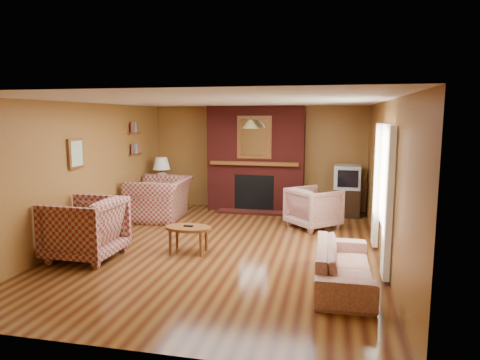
% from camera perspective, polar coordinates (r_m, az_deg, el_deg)
% --- Properties ---
extents(floor, '(6.50, 6.50, 0.00)m').
position_cam_1_polar(floor, '(7.21, -2.13, -8.99)').
color(floor, '#401C0D').
rests_on(floor, ground).
extents(ceiling, '(6.50, 6.50, 0.00)m').
position_cam_1_polar(ceiling, '(6.88, -2.24, 10.45)').
color(ceiling, silver).
rests_on(ceiling, wall_back).
extents(wall_back, '(6.50, 0.00, 6.50)m').
position_cam_1_polar(wall_back, '(10.10, 2.41, 3.00)').
color(wall_back, olive).
rests_on(wall_back, floor).
extents(wall_front, '(6.50, 0.00, 6.50)m').
position_cam_1_polar(wall_front, '(3.93, -14.08, -5.95)').
color(wall_front, olive).
rests_on(wall_front, floor).
extents(wall_left, '(0.00, 6.50, 6.50)m').
position_cam_1_polar(wall_left, '(7.94, -19.95, 1.00)').
color(wall_left, olive).
rests_on(wall_left, floor).
extents(wall_right, '(0.00, 6.50, 6.50)m').
position_cam_1_polar(wall_right, '(6.77, 18.77, -0.15)').
color(wall_right, olive).
rests_on(wall_right, floor).
extents(fireplace, '(2.20, 0.82, 2.40)m').
position_cam_1_polar(fireplace, '(9.84, 2.14, 2.76)').
color(fireplace, '#4F1511').
rests_on(fireplace, floor).
extents(window_right, '(0.10, 1.85, 2.00)m').
position_cam_1_polar(window_right, '(6.58, 18.52, -1.02)').
color(window_right, beige).
rests_on(window_right, wall_right).
extents(bookshelf, '(0.09, 0.55, 0.71)m').
position_cam_1_polar(bookshelf, '(9.53, -13.71, 5.25)').
color(bookshelf, brown).
rests_on(bookshelf, wall_left).
extents(botanical_print, '(0.05, 0.40, 0.50)m').
position_cam_1_polar(botanical_print, '(7.63, -21.06, 3.31)').
color(botanical_print, brown).
rests_on(botanical_print, wall_left).
extents(pendant_light, '(0.36, 0.36, 0.48)m').
position_cam_1_polar(pendant_light, '(9.12, 1.41, 7.46)').
color(pendant_light, black).
rests_on(pendant_light, ceiling).
extents(plaid_loveseat, '(1.26, 1.42, 0.87)m').
position_cam_1_polar(plaid_loveseat, '(9.27, -10.62, -2.42)').
color(plaid_loveseat, maroon).
rests_on(plaid_loveseat, floor).
extents(plaid_armchair, '(1.05, 1.03, 0.94)m').
position_cam_1_polar(plaid_armchair, '(6.98, -19.98, -6.08)').
color(plaid_armchair, maroon).
rests_on(plaid_armchair, floor).
extents(floral_sofa, '(0.72, 1.80, 0.52)m').
position_cam_1_polar(floral_sofa, '(5.79, 13.64, -10.94)').
color(floral_sofa, '#BDA892').
rests_on(floral_sofa, floor).
extents(floral_armchair, '(1.21, 1.21, 0.79)m').
position_cam_1_polar(floral_armchair, '(8.50, 9.80, -3.64)').
color(floral_armchair, '#BDA892').
rests_on(floral_armchair, floor).
extents(coffee_table, '(0.75, 0.47, 0.45)m').
position_cam_1_polar(coffee_table, '(6.90, -6.89, -6.69)').
color(coffee_table, brown).
rests_on(coffee_table, floor).
extents(side_table, '(0.47, 0.47, 0.59)m').
position_cam_1_polar(side_table, '(10.05, -10.32, -2.38)').
color(side_table, brown).
rests_on(side_table, floor).
extents(table_lamp, '(0.39, 0.39, 0.65)m').
position_cam_1_polar(table_lamp, '(9.95, -10.42, 1.34)').
color(table_lamp, silver).
rests_on(table_lamp, side_table).
extents(tv_stand, '(0.57, 0.52, 0.61)m').
position_cam_1_polar(tv_stand, '(9.64, 14.01, -2.89)').
color(tv_stand, black).
rests_on(tv_stand, floor).
extents(crt_tv, '(0.58, 0.58, 0.51)m').
position_cam_1_polar(crt_tv, '(9.55, 14.13, 0.39)').
color(crt_tv, '#9A9DA1').
rests_on(crt_tv, tv_stand).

